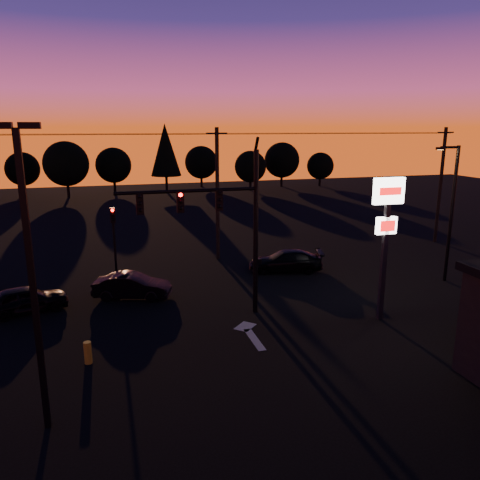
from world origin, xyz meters
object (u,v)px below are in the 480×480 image
object	(u,v)px
secondary_signal	(114,232)
pylon_sign	(387,219)
car_left	(26,299)
car_mid	(132,286)
car_right	(286,261)
streetlight	(451,208)
traffic_signal_mast	(223,217)
bollard	(88,353)
parking_lot_light	(30,263)

from	to	relation	value
secondary_signal	pylon_sign	xyz separation A→B (m)	(12.00, -9.99, 2.05)
car_left	car_mid	distance (m)	5.25
car_left	car_right	size ratio (longest dim) A/B	0.86
car_left	streetlight	bearing A→B (deg)	-109.55
pylon_sign	streetlight	bearing A→B (deg)	30.08
traffic_signal_mast	bollard	distance (m)	8.36
bollard	car_mid	size ratio (longest dim) A/B	0.22
pylon_sign	car_right	size ratio (longest dim) A/B	1.46
car_mid	car_left	bearing A→B (deg)	115.22
car_left	car_mid	world-z (taller)	car_left
secondary_signal	bollard	distance (m)	11.03
secondary_signal	pylon_sign	world-z (taller)	pylon_sign
secondary_signal	parking_lot_light	size ratio (longest dim) A/B	0.48
car_left	car_right	bearing A→B (deg)	-94.86
bollard	car_mid	bearing A→B (deg)	72.95
bollard	car_mid	world-z (taller)	car_mid
bollard	car_left	bearing A→B (deg)	116.25
car_right	traffic_signal_mast	bearing A→B (deg)	-28.65
secondary_signal	pylon_sign	bearing A→B (deg)	-39.77
car_right	parking_lot_light	bearing A→B (deg)	-30.59
streetlight	bollard	world-z (taller)	streetlight
bollard	car_mid	distance (m)	7.23
traffic_signal_mast	parking_lot_light	distance (m)	10.19
secondary_signal	car_right	world-z (taller)	secondary_signal
parking_lot_light	bollard	distance (m)	6.25
car_left	car_right	xyz separation A→B (m)	(14.97, 2.86, -0.00)
pylon_sign	bollard	size ratio (longest dim) A/B	7.61
traffic_signal_mast	pylon_sign	bearing A→B (deg)	-19.36
secondary_signal	streetlight	size ratio (longest dim) A/B	0.54
car_mid	car_right	world-z (taller)	car_right
traffic_signal_mast	parking_lot_light	world-z (taller)	parking_lot_light
secondary_signal	parking_lot_light	bearing A→B (deg)	-99.79
pylon_sign	car_mid	bearing A→B (deg)	151.12
traffic_signal_mast	secondary_signal	size ratio (longest dim) A/B	1.97
pylon_sign	car_right	bearing A→B (deg)	100.19
streetlight	car_right	bearing A→B (deg)	152.18
car_mid	parking_lot_light	bearing A→B (deg)	-178.35
traffic_signal_mast	car_mid	size ratio (longest dim) A/B	2.10
parking_lot_light	bollard	bearing A→B (deg)	73.80
pylon_sign	parking_lot_light	bearing A→B (deg)	-162.77
pylon_sign	car_right	xyz separation A→B (m)	(-1.52, 8.45, -4.24)
secondary_signal	car_mid	size ratio (longest dim) A/B	1.06
secondary_signal	car_left	distance (m)	6.65
parking_lot_light	traffic_signal_mast	bearing A→B (deg)	43.37
traffic_signal_mast	streetlight	size ratio (longest dim) A/B	1.07
parking_lot_light	pylon_sign	size ratio (longest dim) A/B	1.34
pylon_sign	car_left	bearing A→B (deg)	161.26
streetlight	bollard	distance (m)	21.21
bollard	secondary_signal	bearing A→B (deg)	82.57
bollard	traffic_signal_mast	bearing A→B (deg)	26.82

